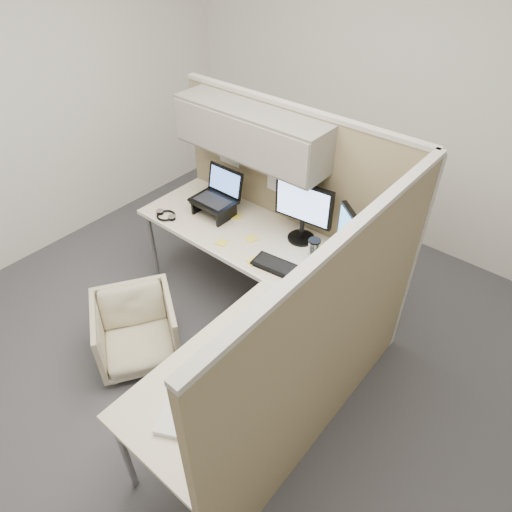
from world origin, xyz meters
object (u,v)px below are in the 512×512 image
Objects in this scene: keyboard at (284,269)px; desk at (247,285)px; office_chair at (136,328)px; monitor_left at (303,208)px.

desk is at bearing -125.52° from keyboard.
office_chair is at bearing -138.83° from desk.
monitor_left reaches higher than desk.
desk is 4.29× the size of monitor_left.
keyboard is at bearing -10.56° from office_chair.
desk is at bearing -96.47° from monitor_left.
office_chair is 1.25× the size of keyboard.
desk reaches higher than office_chair.
keyboard is at bearing 61.78° from desk.
keyboard is (0.12, -0.36, -0.26)m from monitor_left.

